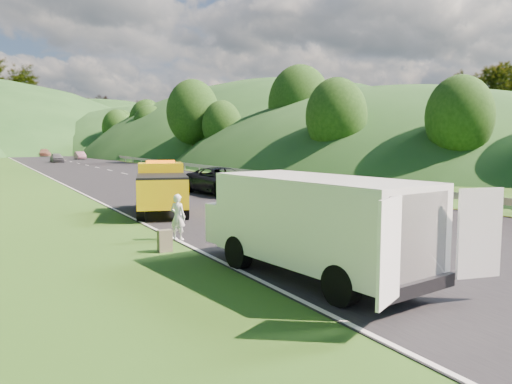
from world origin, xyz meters
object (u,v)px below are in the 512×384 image
spare_tire (427,285)px  passing_suv (222,194)px  child (257,255)px  suitcase (165,241)px  tow_truck (161,188)px  worker (427,282)px  white_van (313,221)px  woman (178,240)px

spare_tire → passing_suv: (4.04, 19.02, 0.00)m
child → suitcase: 2.73m
child → passing_suv: passing_suv is taller
tow_truck → worker: bearing=-64.6°
white_van → passing_suv: size_ratio=1.23×
worker → passing_suv: 19.22m
suitcase → spare_tire: bearing=-56.9°
woman → child: bearing=166.6°
tow_truck → passing_suv: 8.12m
woman → passing_suv: bearing=-65.4°
white_van → suitcase: bearing=109.7°
tow_truck → passing_suv: size_ratio=1.01×
passing_suv → spare_tire: bearing=-107.4°
suitcase → passing_suv: passing_suv is taller
worker → spare_tire: worker is taller
worker → white_van: bearing=109.6°
white_van → woman: white_van is taller
spare_tire → tow_truck: bearing=96.9°
woman → suitcase: size_ratio=2.30×
worker → passing_suv: (3.84, 18.83, 0.00)m
child → worker: 4.68m
worker → child: bearing=84.0°
spare_tire → suitcase: bearing=123.1°
child → worker: bearing=-27.7°
suitcase → passing_suv: bearing=58.2°
suitcase → passing_suv: size_ratio=0.11×
child → spare_tire: (1.89, -4.38, 0.00)m
white_van → child: 2.92m
woman → white_van: bearing=158.0°
tow_truck → worker: size_ratio=3.22×
worker → suitcase: worker is taller
passing_suv → white_van: bearing=-114.3°
tow_truck → child: size_ratio=6.05×
child → tow_truck: bearing=124.0°
worker → passing_suv: bearing=46.0°
white_van → spare_tire: white_van is taller
white_van → woman: size_ratio=4.70×
white_van → passing_suv: (5.90, 17.23, -1.35)m
woman → passing_suv: passing_suv is taller
spare_tire → worker: bearing=44.1°
passing_suv → tow_truck: bearing=-140.1°
tow_truck → suitcase: tow_truck is taller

